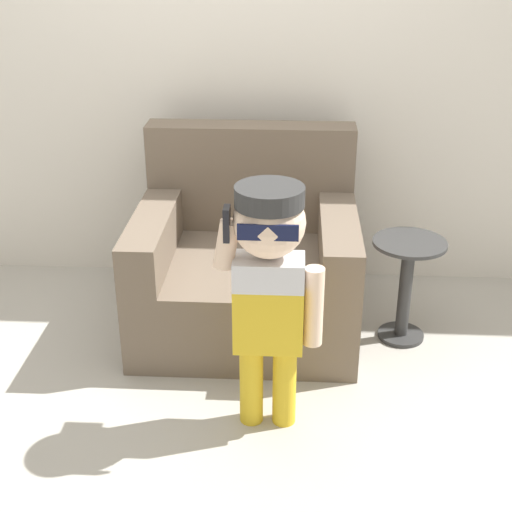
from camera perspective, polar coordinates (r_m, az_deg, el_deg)
name	(u,v)px	position (r m, az deg, el deg)	size (l,w,h in m)	color
ground_plane	(217,340)	(3.62, -3.16, -6.72)	(10.00, 10.00, 0.00)	#ADA89E
wall_back	(227,49)	(3.91, -2.33, 16.23)	(10.00, 0.05, 2.60)	silver
armchair	(247,264)	(3.64, -0.71, -0.62)	(1.08, 0.97, 0.97)	#6B5B4C
person_child	(269,273)	(2.72, 1.09, -1.35)	(0.43, 0.32, 1.05)	gold
side_table	(406,281)	(3.56, 11.91, -1.95)	(0.36, 0.36, 0.53)	#333333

